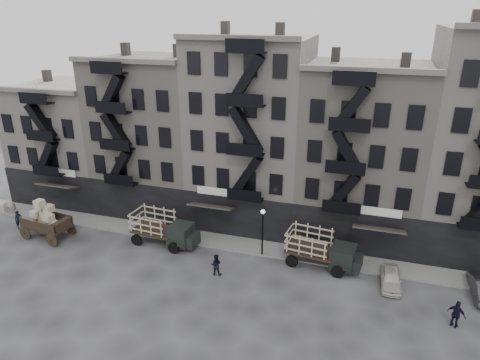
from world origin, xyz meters
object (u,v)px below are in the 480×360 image
(wagon, at_px, (44,216))
(stake_truck_east, at_px, (321,247))
(car_east, at_px, (391,278))
(pedestrian_west, at_px, (19,220))
(policeman, at_px, (456,314))
(horse, at_px, (9,207))
(pedestrian_mid, at_px, (216,265))
(stake_truck_west, at_px, (163,226))

(wagon, distance_m, stake_truck_east, 24.35)
(car_east, distance_m, pedestrian_west, 33.18)
(pedestrian_west, relative_size, policeman, 0.91)
(wagon, distance_m, policeman, 33.52)
(stake_truck_east, distance_m, policeman, 10.36)
(horse, xyz_separation_m, stake_truck_east, (30.87, 0.02, 0.84))
(car_east, bearing_deg, pedestrian_mid, -170.71)
(wagon, bearing_deg, policeman, 3.10)
(wagon, xyz_separation_m, pedestrian_west, (-3.62, 0.60, -1.23))
(pedestrian_mid, xyz_separation_m, policeman, (16.82, -0.97, 0.09))
(wagon, distance_m, car_east, 29.63)
(stake_truck_east, bearing_deg, policeman, -19.50)
(horse, bearing_deg, policeman, -93.75)
(horse, bearing_deg, car_east, -88.99)
(horse, distance_m, stake_truck_east, 30.88)
(stake_truck_west, height_order, car_east, stake_truck_west)
(policeman, bearing_deg, wagon, 24.19)
(horse, height_order, stake_truck_east, stake_truck_east)
(stake_truck_west, bearing_deg, pedestrian_mid, -22.87)
(horse, height_order, pedestrian_mid, pedestrian_mid)
(stake_truck_west, height_order, pedestrian_mid, stake_truck_west)
(stake_truck_west, height_order, stake_truck_east, stake_truck_west)
(stake_truck_west, bearing_deg, policeman, -5.60)
(pedestrian_west, bearing_deg, stake_truck_east, -49.91)
(car_east, bearing_deg, pedestrian_west, 179.78)
(policeman, bearing_deg, pedestrian_mid, 24.37)
(stake_truck_west, bearing_deg, pedestrian_west, -169.61)
(pedestrian_west, height_order, pedestrian_mid, pedestrian_mid)
(wagon, bearing_deg, pedestrian_mid, 2.92)
(stake_truck_east, xyz_separation_m, pedestrian_west, (-27.83, -1.99, -0.80))
(stake_truck_west, height_order, policeman, stake_truck_west)
(horse, distance_m, stake_truck_west, 17.31)
(wagon, height_order, stake_truck_east, wagon)
(horse, distance_m, pedestrian_mid, 23.57)
(stake_truck_east, relative_size, policeman, 3.13)
(wagon, height_order, policeman, wagon)
(car_east, height_order, policeman, policeman)
(pedestrian_west, bearing_deg, stake_truck_west, -48.18)
(car_east, relative_size, policeman, 1.86)
(stake_truck_west, xyz_separation_m, car_east, (18.94, -0.62, -1.08))
(stake_truck_east, distance_m, car_east, 5.57)
(horse, distance_m, car_east, 36.24)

